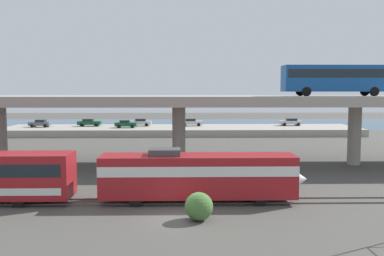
# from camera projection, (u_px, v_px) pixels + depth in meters

# --- Properties ---
(ground_plane) EXTENTS (260.00, 260.00, 0.00)m
(ground_plane) POSITION_uv_depth(u_px,v_px,m) (176.00, 217.00, 28.63)
(ground_plane) COLOR #4C4944
(rail_strip_near) EXTENTS (110.00, 0.12, 0.12)m
(rail_strip_near) POSITION_uv_depth(u_px,v_px,m) (177.00, 204.00, 31.85)
(rail_strip_near) COLOR #59544C
(rail_strip_near) RESTS_ON ground_plane
(rail_strip_far) EXTENTS (110.00, 0.12, 0.12)m
(rail_strip_far) POSITION_uv_depth(u_px,v_px,m) (177.00, 199.00, 33.36)
(rail_strip_far) COLOR #59544C
(rail_strip_far) RESTS_ON ground_plane
(train_locomotive) EXTENTS (16.02, 3.04, 4.18)m
(train_locomotive) POSITION_uv_depth(u_px,v_px,m) (208.00, 174.00, 32.46)
(train_locomotive) COLOR maroon
(train_locomotive) RESTS_ON ground_plane
(highway_overpass) EXTENTS (96.00, 11.52, 8.00)m
(highway_overpass) POSITION_uv_depth(u_px,v_px,m) (179.00, 103.00, 47.88)
(highway_overpass) COLOR #9E998E
(highway_overpass) RESTS_ON ground_plane
(transit_bus_on_overpass) EXTENTS (12.00, 2.68, 3.40)m
(transit_bus_on_overpass) POSITION_uv_depth(u_px,v_px,m) (337.00, 77.00, 46.60)
(transit_bus_on_overpass) COLOR #14478C
(transit_bus_on_overpass) RESTS_ON highway_overpass
(pier_parking_lot) EXTENTS (69.57, 13.69, 1.33)m
(pier_parking_lot) POSITION_uv_depth(u_px,v_px,m) (181.00, 130.00, 83.32)
(pier_parking_lot) COLOR #9E998E
(pier_parking_lot) RESTS_ON ground_plane
(parked_car_0) EXTENTS (4.69, 1.99, 1.50)m
(parked_car_0) POSITION_uv_depth(u_px,v_px,m) (140.00, 122.00, 85.49)
(parked_car_0) COLOR #B7B7BC
(parked_car_0) RESTS_ON pier_parking_lot
(parked_car_1) EXTENTS (4.59, 1.88, 1.50)m
(parked_car_1) POSITION_uv_depth(u_px,v_px,m) (291.00, 122.00, 86.40)
(parked_car_1) COLOR #B7B7BC
(parked_car_1) RESTS_ON pier_parking_lot
(parked_car_2) EXTENTS (4.09, 1.87, 1.50)m
(parked_car_2) POSITION_uv_depth(u_px,v_px,m) (40.00, 123.00, 82.82)
(parked_car_2) COLOR #515459
(parked_car_2) RESTS_ON pier_parking_lot
(parked_car_3) EXTENTS (4.65, 1.99, 1.50)m
(parked_car_3) POSITION_uv_depth(u_px,v_px,m) (89.00, 122.00, 84.97)
(parked_car_3) COLOR #0C4C26
(parked_car_3) RESTS_ON pier_parking_lot
(parked_car_4) EXTENTS (4.61, 1.89, 1.50)m
(parked_car_4) POSITION_uv_depth(u_px,v_px,m) (191.00, 122.00, 85.64)
(parked_car_4) COLOR #B7B7BC
(parked_car_4) RESTS_ON pier_parking_lot
(parked_car_5) EXTENTS (4.16, 1.82, 1.50)m
(parked_car_5) POSITION_uv_depth(u_px,v_px,m) (126.00, 124.00, 81.45)
(parked_car_5) COLOR #0C4C26
(parked_car_5) RESTS_ON pier_parking_lot
(harbor_water) EXTENTS (140.00, 36.00, 0.01)m
(harbor_water) POSITION_uv_depth(u_px,v_px,m) (181.00, 124.00, 106.28)
(harbor_water) COLOR navy
(harbor_water) RESTS_ON ground_plane
(shrub_right) EXTENTS (1.90, 1.90, 1.90)m
(shrub_right) POSITION_uv_depth(u_px,v_px,m) (199.00, 206.00, 27.92)
(shrub_right) COLOR #446E34
(shrub_right) RESTS_ON ground_plane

